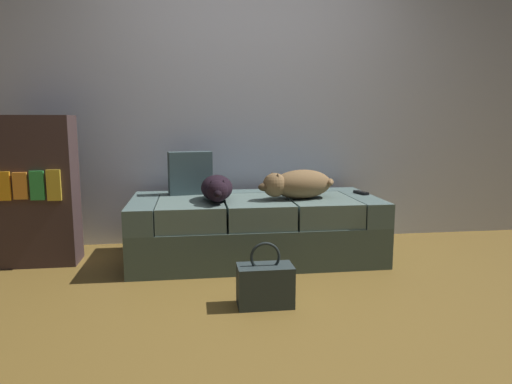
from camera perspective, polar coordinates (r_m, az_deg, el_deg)
name	(u,v)px	position (r m, az deg, el deg)	size (l,w,h in m)	color
ground_plane	(280,310)	(2.70, 2.99, -14.35)	(10.00, 10.00, 0.00)	brown
back_wall	(245,81)	(4.14, -1.33, 13.49)	(6.40, 0.10, 2.80)	silver
couch	(255,228)	(3.60, -0.11, -4.45)	(1.87, 0.87, 0.48)	#42534C
dog_dark	(217,188)	(3.39, -4.83, 0.46)	(0.25, 0.55, 0.19)	black
dog_tan	(297,184)	(3.49, 5.12, 0.97)	(0.63, 0.39, 0.22)	brown
tv_remote	(361,193)	(3.81, 12.80, -0.07)	(0.04, 0.15, 0.02)	black
throw_pillow	(190,173)	(3.73, -8.11, 2.33)	(0.34, 0.12, 0.34)	#384B4E
handbag	(265,285)	(2.72, 1.13, -11.33)	(0.32, 0.18, 0.38)	#2A3637
bookshelf	(36,191)	(3.76, -25.43, 0.14)	(0.56, 0.30, 1.10)	#3D2C2B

